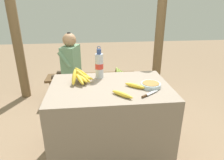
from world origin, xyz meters
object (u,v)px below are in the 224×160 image
banana_bunch_ripe (80,75)px  serving_bowl (151,85)px  banana_bunch_green (118,71)px  wooden_bench (92,80)px  loose_banana_side (135,86)px  support_post_far (161,14)px  loose_banana_front (122,94)px  knife (147,95)px  support_post_near (13,15)px  seated_vendor (68,63)px  water_bottle (99,65)px

banana_bunch_ripe → serving_bowl: banana_bunch_ripe is taller
banana_bunch_ripe → banana_bunch_green: size_ratio=1.02×
wooden_bench → loose_banana_side: bearing=-73.8°
support_post_far → banana_bunch_green: bearing=-161.6°
loose_banana_side → loose_banana_front: bearing=-131.2°
serving_bowl → loose_banana_front: (-0.29, -0.16, -0.00)m
banana_bunch_ripe → wooden_bench: banana_bunch_ripe is taller
knife → support_post_near: bearing=95.9°
loose_banana_front → banana_bunch_green: size_ratio=0.60×
support_post_near → seated_vendor: bearing=-18.0°
serving_bowl → banana_bunch_green: bearing=95.0°
loose_banana_front → wooden_bench: bearing=99.2°
water_bottle → loose_banana_front: 0.50m
serving_bowl → wooden_bench: 1.50m
wooden_bench → support_post_near: (-1.13, 0.23, 0.98)m
serving_bowl → support_post_near: size_ratio=0.07×
support_post_far → water_bottle: bearing=-129.9°
seated_vendor → loose_banana_front: bearing=128.4°
wooden_bench → support_post_far: support_post_far is taller
banana_bunch_ripe → knife: banana_bunch_ripe is taller
water_bottle → loose_banana_front: (0.17, -0.46, -0.12)m
serving_bowl → seated_vendor: seated_vendor is taller
knife → banana_bunch_green: 1.53m
seated_vendor → knife: bearing=135.1°
banana_bunch_ripe → serving_bowl: bearing=-16.7°
water_bottle → support_post_far: (1.06, 1.26, 0.42)m
water_bottle → banana_bunch_green: bearing=71.5°
knife → wooden_bench: bearing=70.3°
banana_bunch_ripe → support_post_far: size_ratio=0.12×
serving_bowl → water_bottle: (-0.46, 0.30, 0.11)m
seated_vendor → banana_bunch_green: 0.79m
wooden_bench → seated_vendor: seated_vendor is taller
banana_bunch_ripe → seated_vendor: bearing=101.6°
support_post_near → serving_bowl: bearing=-43.2°
water_bottle → seated_vendor: water_bottle is taller
wooden_bench → support_post_near: 1.51m
support_post_near → support_post_far: (2.26, 0.00, 0.00)m
banana_bunch_ripe → support_post_far: bearing=47.5°
loose_banana_side → serving_bowl: bearing=-1.3°
banana_bunch_green → wooden_bench: bearing=179.6°
serving_bowl → loose_banana_side: (-0.15, 0.00, -0.00)m
loose_banana_front → seated_vendor: bearing=111.9°
seated_vendor → serving_bowl: bearing=140.5°
loose_banana_side → banana_bunch_green: (0.03, 1.32, -0.32)m
water_bottle → support_post_near: (-1.20, 1.26, 0.42)m
knife → support_post_near: size_ratio=0.07×
knife → wooden_bench: (-0.45, 1.50, -0.44)m
loose_banana_side → support_post_far: bearing=64.5°
banana_bunch_ripe → support_post_near: bearing=126.4°
seated_vendor → banana_bunch_green: (0.77, 0.02, -0.16)m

